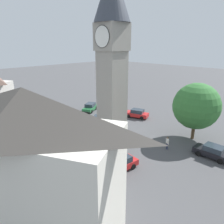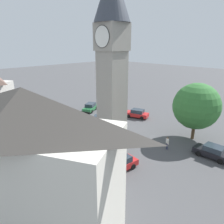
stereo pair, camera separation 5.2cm
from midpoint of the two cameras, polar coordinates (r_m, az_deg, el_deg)
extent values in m
plane|color=#4C4C4F|center=(29.55, -0.05, -7.56)|extent=(200.00, 200.00, 0.00)
cube|color=gray|center=(29.42, -0.05, -7.04)|extent=(3.59, 3.59, 0.60)
cube|color=gray|center=(27.42, -0.05, 4.29)|extent=(2.87, 2.87, 11.30)
cube|color=gray|center=(26.63, -0.06, 19.57)|extent=(3.22, 3.22, 3.16)
cylinder|color=white|center=(27.82, 2.46, 19.49)|extent=(2.41, 0.04, 2.41)
torus|color=black|center=(27.83, 2.47, 19.49)|extent=(2.47, 0.06, 2.47)
cube|color=black|center=(27.86, 2.52, 20.04)|extent=(0.05, 0.02, 0.68)
cube|color=black|center=(27.61, 3.11, 19.49)|extent=(0.92, 0.02, 0.04)
cylinder|color=white|center=(25.49, -2.81, 19.61)|extent=(2.41, 0.04, 2.41)
torus|color=black|center=(25.49, -2.83, 19.61)|extent=(2.47, 0.06, 2.47)
cube|color=#236B38|center=(41.89, -5.96, 1.07)|extent=(3.45, 4.41, 0.64)
cube|color=#28333D|center=(41.84, -5.91, 1.94)|extent=(2.37, 2.59, 0.64)
cylinder|color=black|center=(40.59, -5.54, 0.12)|extent=(0.50, 0.67, 0.64)
cylinder|color=black|center=(41.19, -7.61, 0.31)|extent=(0.50, 0.67, 0.64)
cylinder|color=black|center=(42.78, -4.34, 1.10)|extent=(0.50, 0.67, 0.64)
cylinder|color=black|center=(43.34, -6.33, 1.27)|extent=(0.50, 0.67, 0.64)
cube|color=black|center=(40.18, -7.01, -0.05)|extent=(1.52, 0.90, 0.16)
cube|color=silver|center=(34.74, -3.45, -2.50)|extent=(4.29, 3.84, 0.64)
cube|color=#28333D|center=(34.50, -3.22, -1.54)|extent=(2.62, 2.51, 0.64)
cylinder|color=black|center=(34.35, -5.71, -3.28)|extent=(0.64, 0.56, 0.64)
cylinder|color=black|center=(35.81, -5.14, -2.36)|extent=(0.64, 0.56, 0.64)
cylinder|color=black|center=(33.90, -1.64, -3.49)|extent=(0.64, 0.56, 0.64)
cylinder|color=black|center=(35.38, -1.24, -2.55)|extent=(0.64, 0.56, 0.64)
cube|color=black|center=(35.24, -6.68, -2.67)|extent=(1.10, 1.40, 0.16)
cube|color=red|center=(22.90, 1.93, -14.13)|extent=(2.14, 4.26, 0.64)
cube|color=#28333D|center=(22.66, 2.24, -12.67)|extent=(1.78, 2.26, 0.64)
cylinder|color=black|center=(21.88, 0.81, -16.69)|extent=(0.29, 0.66, 0.64)
cylinder|color=black|center=(22.92, -1.85, -14.91)|extent=(0.29, 0.66, 0.64)
cylinder|color=black|center=(23.27, 5.62, -14.43)|extent=(0.29, 0.66, 0.64)
cylinder|color=black|center=(24.25, 2.90, -12.90)|extent=(0.29, 0.66, 0.64)
cube|color=black|center=(21.96, -2.24, -16.39)|extent=(1.67, 0.30, 0.16)
cube|color=red|center=(38.26, 6.61, -0.62)|extent=(4.43, 2.92, 0.64)
cube|color=#28333D|center=(38.02, 6.85, 0.23)|extent=(2.49, 2.15, 0.64)
cylinder|color=black|center=(38.04, 4.44, -1.09)|extent=(0.68, 0.41, 0.64)
cylinder|color=black|center=(39.46, 5.30, -0.40)|extent=(0.68, 0.41, 0.64)
cylinder|color=black|center=(37.27, 7.95, -1.63)|extent=(0.68, 0.41, 0.64)
cylinder|color=black|center=(38.71, 8.71, -0.91)|extent=(0.68, 0.41, 0.64)
cube|color=black|center=(39.00, 3.80, -0.51)|extent=(0.64, 1.62, 0.16)
cube|color=black|center=(27.75, 25.30, -9.89)|extent=(4.12, 1.74, 0.64)
cube|color=#28333D|center=(27.44, 25.77, -8.82)|extent=(2.11, 1.58, 0.64)
cylinder|color=black|center=(27.55, 22.22, -10.30)|extent=(0.64, 0.23, 0.64)
cylinder|color=black|center=(28.89, 23.51, -9.11)|extent=(0.64, 0.23, 0.64)
cylinder|color=black|center=(26.88, 27.08, -11.74)|extent=(0.64, 0.23, 0.64)
cube|color=black|center=(28.44, 21.42, -9.16)|extent=(0.14, 1.67, 0.16)
cylinder|color=#2D3351|center=(27.82, 14.62, -8.98)|extent=(0.13, 0.13, 0.82)
cylinder|color=#2D3351|center=(27.95, 14.44, -8.82)|extent=(0.13, 0.13, 0.82)
cube|color=white|center=(27.58, 14.65, -7.59)|extent=(0.42, 0.37, 0.60)
cylinder|color=white|center=(27.42, 14.88, -7.88)|extent=(0.09, 0.09, 0.60)
cylinder|color=white|center=(27.78, 14.40, -7.48)|extent=(0.09, 0.09, 0.60)
sphere|color=#9E7051|center=(27.39, 14.72, -6.74)|extent=(0.22, 0.22, 0.22)
sphere|color=black|center=(27.39, 14.74, -6.70)|extent=(0.20, 0.20, 0.20)
cylinder|color=brown|center=(31.57, 20.98, -4.55)|extent=(0.44, 0.44, 2.57)
sphere|color=#337033|center=(30.48, 21.70, 1.49)|extent=(6.23, 6.23, 6.23)
cube|color=silver|center=(15.06, -20.24, -18.38)|extent=(11.86, 9.36, 8.25)
pyramid|color=#47423D|center=(12.77, -22.78, 1.15)|extent=(12.45, 9.83, 2.28)
cube|color=#422819|center=(18.52, -14.02, -21.92)|extent=(1.02, 0.57, 2.10)
cube|color=#422819|center=(37.33, -27.20, -2.32)|extent=(0.62, 0.99, 2.10)
camera|label=1|loc=(0.03, -90.05, -0.02)|focal=33.96mm
camera|label=2|loc=(0.03, 89.95, 0.02)|focal=33.96mm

